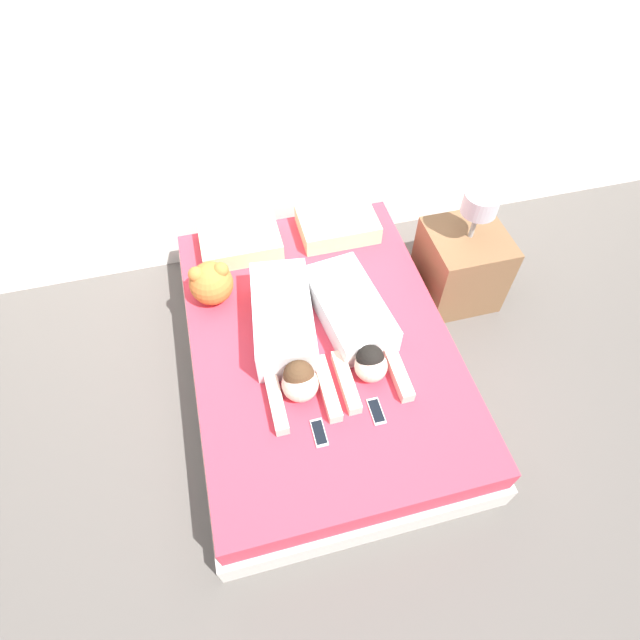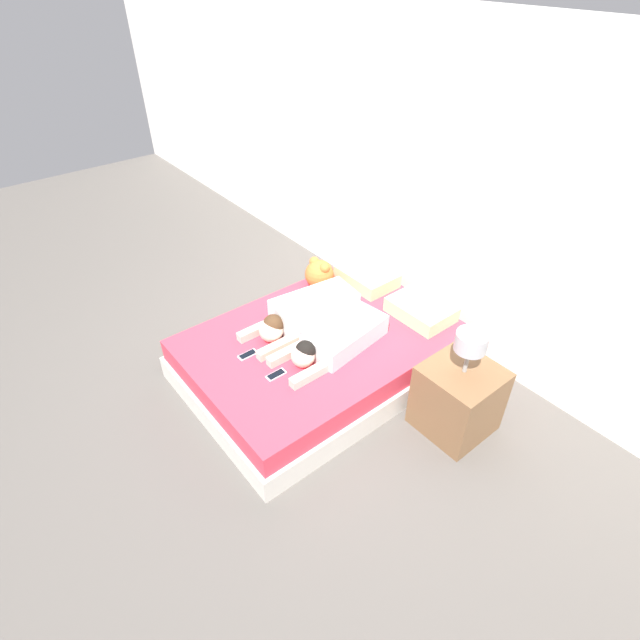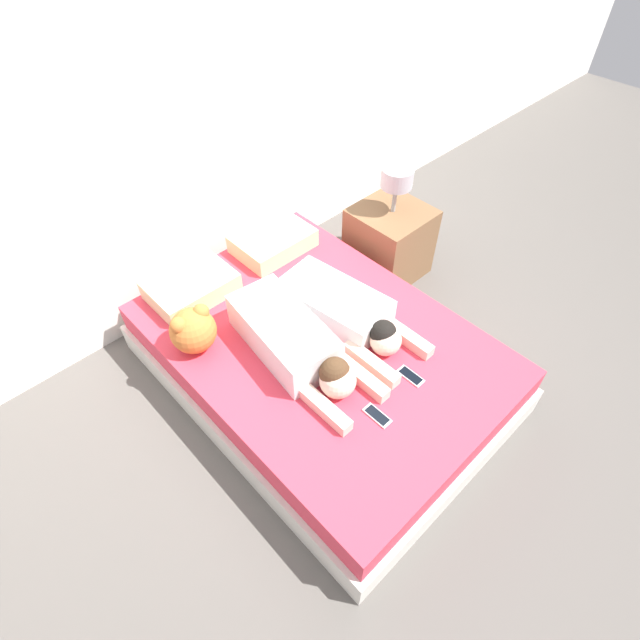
% 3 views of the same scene
% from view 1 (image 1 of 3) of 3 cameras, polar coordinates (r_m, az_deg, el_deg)
% --- Properties ---
extents(ground_plane, '(12.00, 12.00, 0.00)m').
position_cam_1_polar(ground_plane, '(3.21, 0.00, -5.77)').
color(ground_plane, '#5B5651').
extents(wall_back, '(12.00, 0.06, 2.60)m').
position_cam_1_polar(wall_back, '(3.21, -5.99, 25.92)').
color(wall_back, white).
rests_on(wall_back, ground_plane).
extents(bed, '(1.53, 2.13, 0.39)m').
position_cam_1_polar(bed, '(3.05, 0.00, -3.92)').
color(bed, beige).
rests_on(bed, ground_plane).
extents(pillow_head_left, '(0.51, 0.38, 0.13)m').
position_cam_1_polar(pillow_head_left, '(3.35, -9.10, 8.89)').
color(pillow_head_left, beige).
rests_on(pillow_head_left, bed).
extents(pillow_head_right, '(0.51, 0.38, 0.13)m').
position_cam_1_polar(pillow_head_right, '(3.43, 2.00, 10.89)').
color(pillow_head_right, beige).
rests_on(pillow_head_right, bed).
extents(person_left, '(0.41, 1.01, 0.22)m').
position_cam_1_polar(person_left, '(2.78, -3.82, -1.43)').
color(person_left, silver).
rests_on(person_left, bed).
extents(person_right, '(0.42, 0.98, 0.21)m').
position_cam_1_polar(person_right, '(2.85, 3.93, -0.18)').
color(person_right, silver).
rests_on(person_right, bed).
extents(cell_phone_left, '(0.06, 0.15, 0.01)m').
position_cam_1_polar(cell_phone_left, '(2.58, -0.10, -12.75)').
color(cell_phone_left, silver).
rests_on(cell_phone_left, bed).
extents(cell_phone_right, '(0.06, 0.15, 0.01)m').
position_cam_1_polar(cell_phone_right, '(2.65, 6.44, -10.32)').
color(cell_phone_right, silver).
rests_on(cell_phone_right, bed).
extents(plush_toy, '(0.26, 0.26, 0.27)m').
position_cam_1_polar(plush_toy, '(3.03, -12.34, 4.22)').
color(plush_toy, orange).
rests_on(plush_toy, bed).
extents(nightstand, '(0.50, 0.50, 0.87)m').
position_cam_1_polar(nightstand, '(3.51, 15.85, 6.26)').
color(nightstand, brown).
rests_on(nightstand, ground_plane).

